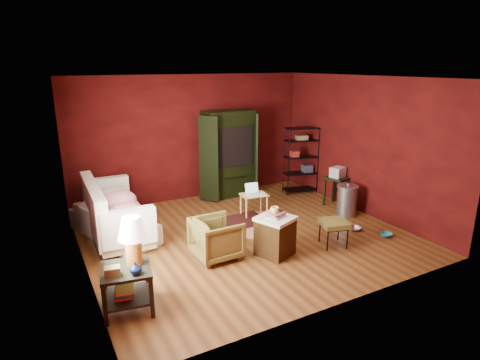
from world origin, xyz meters
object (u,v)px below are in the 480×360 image
object	(u,v)px
sofa	(113,217)
laptop_desk	(254,196)
side_table	(129,255)
wire_shelving	(301,157)
armchair	(217,236)
tv_armoire	(228,152)
hamper	(275,235)

from	to	relation	value
sofa	laptop_desk	size ratio (longest dim) A/B	2.95
side_table	wire_shelving	distance (m)	5.56
armchair	side_table	distance (m)	1.73
sofa	laptop_desk	xyz separation A→B (m)	(2.77, -0.27, 0.03)
sofa	tv_armoire	bearing A→B (deg)	-86.96
armchair	tv_armoire	size ratio (longest dim) A/B	0.36
hamper	laptop_desk	xyz separation A→B (m)	(0.59, 1.71, 0.06)
side_table	laptop_desk	distance (m)	3.66
armchair	wire_shelving	size ratio (longest dim) A/B	0.46
sofa	tv_armoire	xyz separation A→B (m)	(2.91, 1.16, 0.66)
sofa	laptop_desk	world-z (taller)	sofa
armchair	hamper	world-z (taller)	hamper
armchair	sofa	bearing A→B (deg)	37.23
sofa	wire_shelving	world-z (taller)	wire_shelving
side_table	tv_armoire	size ratio (longest dim) A/B	0.60
wire_shelving	laptop_desk	bearing A→B (deg)	-143.04
sofa	armchair	distance (m)	2.07
hamper	sofa	bearing A→B (deg)	137.66
sofa	tv_armoire	distance (m)	3.20
armchair	hamper	bearing A→B (deg)	-113.94
side_table	wire_shelving	size ratio (longest dim) A/B	0.76
hamper	laptop_desk	size ratio (longest dim) A/B	1.15
armchair	wire_shelving	bearing A→B (deg)	-58.05
side_table	sofa	bearing A→B (deg)	84.19
hamper	tv_armoire	xyz separation A→B (m)	(0.74, 3.14, 0.70)
sofa	wire_shelving	xyz separation A→B (m)	(4.53, 0.51, 0.49)
side_table	wire_shelving	xyz separation A→B (m)	(4.76, 2.85, 0.15)
laptop_desk	sofa	bearing A→B (deg)	-179.09
wire_shelving	tv_armoire	bearing A→B (deg)	171.03
tv_armoire	side_table	bearing A→B (deg)	-134.38
armchair	laptop_desk	world-z (taller)	armchair
armchair	hamper	distance (m)	0.95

